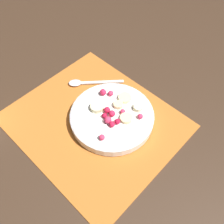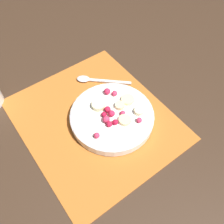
{
  "view_description": "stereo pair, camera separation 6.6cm",
  "coord_description": "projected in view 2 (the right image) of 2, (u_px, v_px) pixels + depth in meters",
  "views": [
    {
      "loc": [
        0.3,
        -0.24,
        0.57
      ],
      "look_at": [
        0.03,
        0.04,
        0.04
      ],
      "focal_mm": 40.0,
      "sensor_mm": 36.0,
      "label": 1
    },
    {
      "loc": [
        0.34,
        -0.19,
        0.57
      ],
      "look_at": [
        0.03,
        0.04,
        0.04
      ],
      "focal_mm": 40.0,
      "sensor_mm": 36.0,
      "label": 2
    }
  ],
  "objects": [
    {
      "name": "fruit_bowl",
      "position": [
        112.0,
        116.0,
        0.67
      ],
      "size": [
        0.23,
        0.23,
        0.05
      ],
      "color": "white",
      "rests_on": "placemat"
    },
    {
      "name": "spoon",
      "position": [
        93.0,
        80.0,
        0.77
      ],
      "size": [
        0.13,
        0.14,
        0.01
      ],
      "rotation": [
        0.0,
        0.0,
        3.96
      ],
      "color": "silver",
      "rests_on": "placemat"
    },
    {
      "name": "placemat",
      "position": [
        95.0,
        119.0,
        0.69
      ],
      "size": [
        0.44,
        0.38,
        0.01
      ],
      "color": "#B26023",
      "rests_on": "ground_plane"
    },
    {
      "name": "ground_plane",
      "position": [
        95.0,
        120.0,
        0.69
      ],
      "size": [
        3.0,
        3.0,
        0.0
      ],
      "primitive_type": "plane",
      "color": "#382619"
    }
  ]
}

